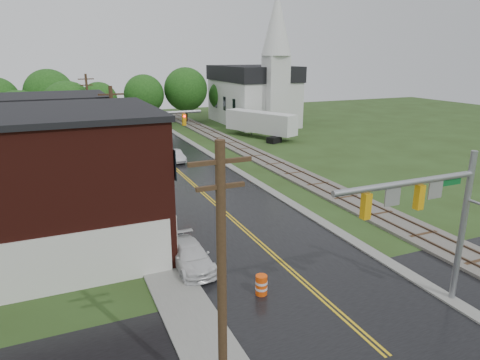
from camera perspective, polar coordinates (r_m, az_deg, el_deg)
ground at (r=18.63m, az=19.21°, el=-21.43°), size 160.00×160.00×0.00m
main_road at (r=43.23m, az=-8.34°, el=1.26°), size 10.00×90.00×0.02m
cross_road at (r=19.81m, az=15.14°, el=-18.51°), size 60.00×9.00×0.02m
curb_right at (r=49.43m, az=-3.85°, el=3.30°), size 0.80×70.00×0.12m
sidewalk_left at (r=37.36m, az=-15.47°, el=-1.60°), size 2.40×50.00×0.12m
brick_building at (r=26.37m, az=-26.41°, el=-0.76°), size 14.30×10.30×8.30m
yellow_house at (r=37.23m, az=-23.39°, el=2.69°), size 8.00×7.00×6.40m
darkred_building at (r=46.25m, az=-22.21°, el=4.00°), size 7.00×6.00×4.40m
church at (r=71.29m, az=2.13°, el=12.09°), size 10.40×18.40×20.00m
railroad at (r=51.09m, az=1.01°, el=3.89°), size 3.20×80.00×0.30m
traffic_signal_near at (r=19.82m, az=24.13°, el=-3.27°), size 7.34×0.30×7.20m
traffic_signal_far at (r=38.56m, az=-12.45°, el=6.78°), size 7.34×0.43×7.20m
utility_pole_a at (r=12.82m, az=-2.44°, el=-13.73°), size 1.80×0.28×9.00m
utility_pole_b at (r=33.23m, az=-16.33°, el=4.56°), size 1.80×0.28×9.00m
utility_pole_c at (r=54.89m, az=-19.48°, el=8.73°), size 1.80×0.28×9.00m
tree_left_c at (r=50.80m, az=-27.04°, el=7.10°), size 6.00×6.00×7.65m
tree_left_e at (r=56.65m, az=-21.73°, el=8.81°), size 6.40×6.40×8.16m
suv_dark at (r=55.23m, az=-11.09°, el=5.16°), size 2.92×5.27×1.40m
sedan_silver at (r=46.77m, az=-8.65°, el=3.19°), size 1.61×3.90×1.26m
pickup_white at (r=23.66m, az=-6.62°, el=-10.04°), size 1.88×4.57×1.32m
semi_trailer at (r=59.76m, az=2.77°, el=7.69°), size 6.68×11.05×3.56m
construction_barrel at (r=21.17m, az=2.87°, el=-13.82°), size 0.69×0.69×1.01m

